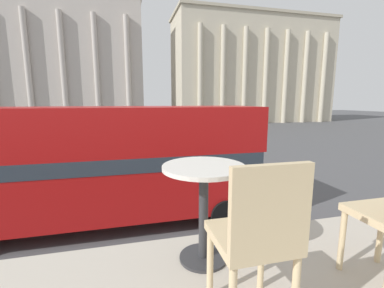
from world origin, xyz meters
TOP-DOWN VIEW (x-y plane):
  - double_decker_bus at (-0.00, 6.66)m, footprint 10.65×2.73m
  - cafe_dining_table at (1.44, -0.35)m, footprint 0.60×0.60m
  - cafe_chair_0 at (1.54, -0.97)m, footprint 0.40×0.40m
  - plaza_building_left at (-9.38, 52.93)m, footprint 27.02×13.67m
  - plaza_building_right at (26.22, 48.63)m, footprint 32.49×12.57m
  - traffic_light_near at (-1.27, 11.01)m, footprint 0.42×0.24m
  - traffic_light_mid at (5.52, 17.78)m, footprint 0.42×0.24m
  - pedestrian_white at (4.99, 25.74)m, footprint 0.32×0.32m
  - pedestrian_olive at (4.17, 29.68)m, footprint 0.32×0.32m
  - pedestrian_yellow at (1.30, 33.65)m, footprint 0.32×0.32m
  - pedestrian_black at (-1.16, 25.50)m, footprint 0.32×0.32m

SIDE VIEW (x-z plane):
  - pedestrian_yellow at x=1.30m, z-range 0.12..1.74m
  - pedestrian_olive at x=4.17m, z-range 0.13..1.84m
  - pedestrian_white at x=4.99m, z-range 0.14..1.91m
  - pedestrian_black at x=-1.16m, z-range 0.15..1.96m
  - traffic_light_mid at x=5.52m, z-range 0.52..3.79m
  - double_decker_bus at x=0.00m, z-range 0.24..4.28m
  - traffic_light_near at x=-1.27m, z-range 0.56..4.15m
  - cafe_chair_0 at x=1.54m, z-range 3.11..4.02m
  - cafe_dining_table at x=1.44m, z-range 3.22..3.95m
  - plaza_building_right at x=26.22m, z-range -0.01..20.84m
  - plaza_building_left at x=-9.38m, z-range 0.00..22.66m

